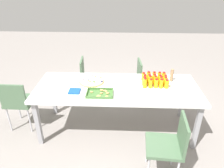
# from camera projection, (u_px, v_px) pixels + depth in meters

# --- Properties ---
(ground_plane) EXTENTS (12.00, 12.00, 0.00)m
(ground_plane) POSITION_uv_depth(u_px,v_px,m) (117.00, 128.00, 3.35)
(ground_plane) COLOR gray
(party_table) EXTENTS (2.33, 0.90, 0.75)m
(party_table) POSITION_uv_depth(u_px,v_px,m) (117.00, 91.00, 3.03)
(party_table) COLOR silver
(party_table) RESTS_ON ground_plane
(chair_end) EXTENTS (0.41, 0.41, 0.83)m
(chair_end) POSITION_uv_depth(u_px,v_px,m) (18.00, 101.00, 3.14)
(chair_end) COLOR #4C6B4C
(chair_end) RESTS_ON ground_plane
(chair_near_right) EXTENTS (0.43, 0.43, 0.83)m
(chair_near_right) POSITION_uv_depth(u_px,v_px,m) (89.00, 76.00, 3.87)
(chair_near_right) COLOR #4C6B4C
(chair_near_right) RESTS_ON ground_plane
(chair_near_left) EXTENTS (0.43, 0.43, 0.83)m
(chair_near_left) POSITION_uv_depth(u_px,v_px,m) (145.00, 78.00, 3.80)
(chair_near_left) COLOR #4C6B4C
(chair_near_left) RESTS_ON ground_plane
(chair_far_left) EXTENTS (0.43, 0.43, 0.83)m
(chair_far_left) POSITION_uv_depth(u_px,v_px,m) (170.00, 143.00, 2.36)
(chair_far_left) COLOR #4C6B4C
(chair_far_left) RESTS_ON ground_plane
(juice_bottle_0) EXTENTS (0.06, 0.06, 0.14)m
(juice_bottle_0) POSITION_uv_depth(u_px,v_px,m) (164.00, 77.00, 3.14)
(juice_bottle_0) COLOR #F9AE14
(juice_bottle_0) RESTS_ON party_table
(juice_bottle_1) EXTENTS (0.06, 0.06, 0.14)m
(juice_bottle_1) POSITION_uv_depth(u_px,v_px,m) (159.00, 77.00, 3.14)
(juice_bottle_1) COLOR #F9AC14
(juice_bottle_1) RESTS_ON party_table
(juice_bottle_2) EXTENTS (0.05, 0.05, 0.14)m
(juice_bottle_2) POSITION_uv_depth(u_px,v_px,m) (154.00, 76.00, 3.15)
(juice_bottle_2) COLOR #F9AC14
(juice_bottle_2) RESTS_ON party_table
(juice_bottle_3) EXTENTS (0.06, 0.06, 0.15)m
(juice_bottle_3) POSITION_uv_depth(u_px,v_px,m) (148.00, 76.00, 3.16)
(juice_bottle_3) COLOR #F9AE14
(juice_bottle_3) RESTS_ON party_table
(juice_bottle_4) EXTENTS (0.05, 0.05, 0.13)m
(juice_bottle_4) POSITION_uv_depth(u_px,v_px,m) (143.00, 77.00, 3.15)
(juice_bottle_4) COLOR #F9AC14
(juice_bottle_4) RESTS_ON party_table
(juice_bottle_5) EXTENTS (0.06, 0.06, 0.13)m
(juice_bottle_5) POSITION_uv_depth(u_px,v_px,m) (165.00, 79.00, 3.08)
(juice_bottle_5) COLOR #F9AE14
(juice_bottle_5) RESTS_ON party_table
(juice_bottle_6) EXTENTS (0.05, 0.05, 0.13)m
(juice_bottle_6) POSITION_uv_depth(u_px,v_px,m) (160.00, 79.00, 3.08)
(juice_bottle_6) COLOR #F9AD14
(juice_bottle_6) RESTS_ON party_table
(juice_bottle_7) EXTENTS (0.06, 0.06, 0.15)m
(juice_bottle_7) POSITION_uv_depth(u_px,v_px,m) (154.00, 79.00, 3.08)
(juice_bottle_7) COLOR #FAAD14
(juice_bottle_7) RESTS_ON party_table
(juice_bottle_8) EXTENTS (0.06, 0.06, 0.14)m
(juice_bottle_8) POSITION_uv_depth(u_px,v_px,m) (149.00, 79.00, 3.08)
(juice_bottle_8) COLOR #F9AC14
(juice_bottle_8) RESTS_ON party_table
(juice_bottle_9) EXTENTS (0.06, 0.06, 0.14)m
(juice_bottle_9) POSITION_uv_depth(u_px,v_px,m) (145.00, 79.00, 3.08)
(juice_bottle_9) COLOR #F9AB14
(juice_bottle_9) RESTS_ON party_table
(juice_bottle_10) EXTENTS (0.06, 0.06, 0.14)m
(juice_bottle_10) POSITION_uv_depth(u_px,v_px,m) (165.00, 81.00, 3.01)
(juice_bottle_10) COLOR #F9AE14
(juice_bottle_10) RESTS_ON party_table
(juice_bottle_11) EXTENTS (0.06, 0.06, 0.14)m
(juice_bottle_11) POSITION_uv_depth(u_px,v_px,m) (161.00, 81.00, 3.01)
(juice_bottle_11) COLOR #FAAD14
(juice_bottle_11) RESTS_ON party_table
(juice_bottle_12) EXTENTS (0.05, 0.05, 0.15)m
(juice_bottle_12) POSITION_uv_depth(u_px,v_px,m) (155.00, 81.00, 3.02)
(juice_bottle_12) COLOR #F9AC14
(juice_bottle_12) RESTS_ON party_table
(juice_bottle_13) EXTENTS (0.06, 0.06, 0.15)m
(juice_bottle_13) POSITION_uv_depth(u_px,v_px,m) (150.00, 81.00, 3.02)
(juice_bottle_13) COLOR #FAAE14
(juice_bottle_13) RESTS_ON party_table
(juice_bottle_14) EXTENTS (0.06, 0.06, 0.14)m
(juice_bottle_14) POSITION_uv_depth(u_px,v_px,m) (144.00, 81.00, 3.02)
(juice_bottle_14) COLOR #F9AE14
(juice_bottle_14) RESTS_ON party_table
(juice_bottle_15) EXTENTS (0.06, 0.06, 0.13)m
(juice_bottle_15) POSITION_uv_depth(u_px,v_px,m) (167.00, 84.00, 2.94)
(juice_bottle_15) COLOR #F9AE14
(juice_bottle_15) RESTS_ON party_table
(juice_bottle_16) EXTENTS (0.05, 0.05, 0.14)m
(juice_bottle_16) POSITION_uv_depth(u_px,v_px,m) (161.00, 84.00, 2.95)
(juice_bottle_16) COLOR #FAAC14
(juice_bottle_16) RESTS_ON party_table
(juice_bottle_17) EXTENTS (0.06, 0.06, 0.14)m
(juice_bottle_17) POSITION_uv_depth(u_px,v_px,m) (156.00, 83.00, 2.96)
(juice_bottle_17) COLOR #F9AC14
(juice_bottle_17) RESTS_ON party_table
(juice_bottle_18) EXTENTS (0.05, 0.05, 0.14)m
(juice_bottle_18) POSITION_uv_depth(u_px,v_px,m) (151.00, 83.00, 2.96)
(juice_bottle_18) COLOR #F9AE14
(juice_bottle_18) RESTS_ON party_table
(juice_bottle_19) EXTENTS (0.05, 0.05, 0.15)m
(juice_bottle_19) POSITION_uv_depth(u_px,v_px,m) (145.00, 83.00, 2.95)
(juice_bottle_19) COLOR #F9AD14
(juice_bottle_19) RESTS_ON party_table
(fruit_pizza) EXTENTS (0.37, 0.37, 0.05)m
(fruit_pizza) POSITION_uv_depth(u_px,v_px,m) (92.00, 81.00, 3.13)
(fruit_pizza) COLOR tan
(fruit_pizza) RESTS_ON party_table
(snack_tray) EXTENTS (0.36, 0.24, 0.04)m
(snack_tray) POSITION_uv_depth(u_px,v_px,m) (100.00, 94.00, 2.81)
(snack_tray) COLOR #477238
(snack_tray) RESTS_ON party_table
(plate_stack) EXTENTS (0.18, 0.18, 0.02)m
(plate_stack) POSITION_uv_depth(u_px,v_px,m) (121.00, 84.00, 3.06)
(plate_stack) COLOR silver
(plate_stack) RESTS_ON party_table
(napkin_stack) EXTENTS (0.15, 0.15, 0.02)m
(napkin_stack) POSITION_uv_depth(u_px,v_px,m) (74.00, 91.00, 2.87)
(napkin_stack) COLOR #194CA5
(napkin_stack) RESTS_ON party_table
(cardboard_tube) EXTENTS (0.04, 0.04, 0.19)m
(cardboard_tube) POSITION_uv_depth(u_px,v_px,m) (172.00, 75.00, 3.12)
(cardboard_tube) COLOR #9E7A56
(cardboard_tube) RESTS_ON party_table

